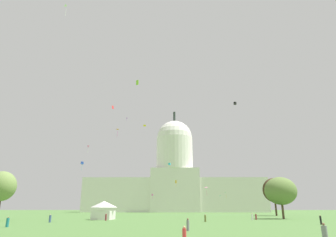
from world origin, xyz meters
The scene contains 30 objects.
capitol_building centered at (2.93, 191.36, 22.00)m, with size 127.30×26.68×73.91m.
event_tent centered at (-17.63, 56.43, 2.36)m, with size 5.52×7.17×4.71m.
tree_east_far centered at (31.57, 61.99, 7.60)m, with size 12.44×11.65×11.49m.
tree_east_near centered at (40.98, 95.13, 9.64)m, with size 11.64×11.49×14.36m.
tree_west_far centered at (-42.12, 49.87, 8.09)m, with size 9.28×9.25×11.81m.
person_white_edge_east centered at (20.63, 53.55, 0.76)m, with size 0.40×0.40×1.65m.
person_maroon_mid_right centered at (22.36, 56.34, 0.70)m, with size 0.56×0.56×1.54m.
person_red_back_left centered at (1.31, 2.64, 0.67)m, with size 0.46×0.46×1.48m.
person_grey_near_tree_west centered at (2.44, 17.52, 0.75)m, with size 0.40×0.40×1.64m.
person_olive_back_center centered at (7.76, 44.07, 0.71)m, with size 0.47×0.47×1.58m.
person_maroon_mid_center centered at (-15.53, 49.74, 0.78)m, with size 0.43×0.43×1.70m.
person_denim_front_right centered at (-25.68, 41.25, 0.75)m, with size 0.64×0.64×1.66m.
person_black_mid_left centered at (27.94, 33.16, 0.80)m, with size 0.46×0.46×1.73m.
person_grey_front_center centered at (13.65, 3.02, 0.77)m, with size 0.66×0.66×1.72m.
person_teal_aisle_center centered at (-26.27, 25.31, 0.72)m, with size 0.54×0.54×1.59m.
kite_pink_mid centered at (-36.11, 101.80, 28.74)m, with size 0.88×0.85×3.52m.
kite_violet_high centered at (-25.30, 137.87, 52.53)m, with size 0.45×0.65×2.10m.
kite_gold_low centered at (2.51, 115.41, 14.54)m, with size 0.78×0.86×2.83m.
kite_cyan_mid centered at (-0.63, 133.22, 25.47)m, with size 1.34×1.35×1.10m.
kite_lime_mid centered at (-8.29, 43.76, 33.37)m, with size 0.71×0.56×1.29m.
kite_red_high centered at (-21.14, 77.12, 38.33)m, with size 0.84×0.65×1.37m.
kite_turquoise_low centered at (28.82, 149.36, 9.40)m, with size 1.21×1.62×0.34m.
kite_magenta_low centered at (-9.06, 125.75, 9.12)m, with size 0.84×0.81×2.43m.
kite_blue_mid centered at (-33.83, 87.46, 19.37)m, with size 1.30×1.28×3.18m.
kite_white_high centered at (-27.73, 42.00, 54.56)m, with size 1.22×1.31×2.82m.
kite_green_low centered at (32.41, 152.52, 10.94)m, with size 0.90×1.65×3.11m.
kite_black_mid centered at (20.39, 62.43, 34.42)m, with size 0.89×0.88×0.84m.
kite_yellow_mid centered at (-10.44, 89.88, 34.87)m, with size 0.99×0.76×0.81m.
kite_orange_mid centered at (-20.62, 87.33, 32.36)m, with size 1.26×1.32×3.20m.
kite_pink_low centered at (15.58, 109.04, 10.91)m, with size 1.78×1.62×3.17m.
Camera 1 is at (0.16, -24.71, 3.00)m, focal length 31.44 mm.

